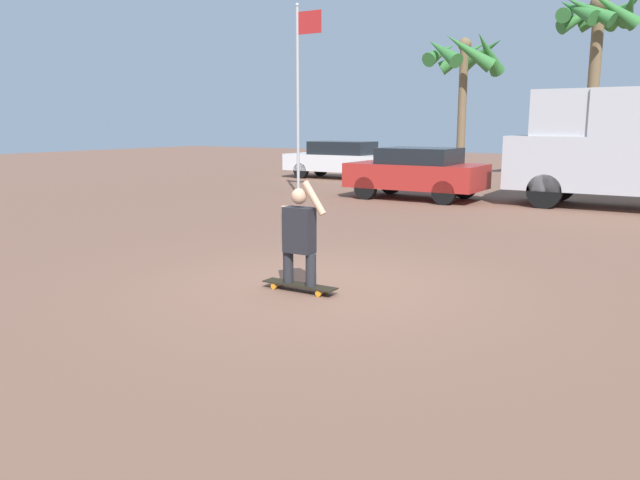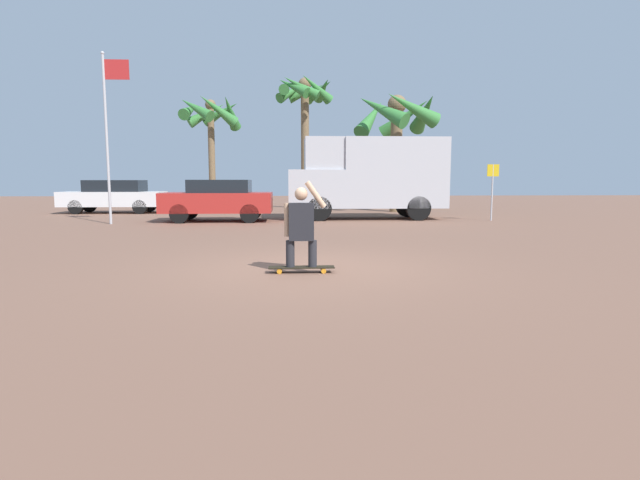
# 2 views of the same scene
# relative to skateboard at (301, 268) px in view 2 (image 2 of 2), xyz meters

# --- Properties ---
(ground_plane) EXTENTS (80.00, 80.00, 0.00)m
(ground_plane) POSITION_rel_skateboard_xyz_m (0.15, 0.43, -0.08)
(ground_plane) COLOR brown
(skateboard) EXTENTS (1.07, 0.23, 0.10)m
(skateboard) POSITION_rel_skateboard_xyz_m (0.00, 0.00, 0.00)
(skateboard) COLOR black
(skateboard) RESTS_ON ground_plane
(person_skateboarder) EXTENTS (0.68, 0.22, 1.39)m
(person_skateboarder) POSITION_rel_skateboard_xyz_m (-0.00, -0.00, 0.72)
(person_skateboarder) COLOR #28282D
(person_skateboarder) RESTS_ON skateboard
(camper_van) EXTENTS (5.97, 2.10, 3.09)m
(camper_van) POSITION_rel_skateboard_xyz_m (2.86, 11.28, 1.61)
(camper_van) COLOR black
(camper_van) RESTS_ON ground_plane
(parked_car_red) EXTENTS (3.94, 1.94, 1.51)m
(parked_car_red) POSITION_rel_skateboard_xyz_m (-2.83, 10.49, 0.73)
(parked_car_red) COLOR black
(parked_car_red) RESTS_ON ground_plane
(parked_car_white) EXTENTS (4.51, 1.73, 1.50)m
(parked_car_white) POSITION_rel_skateboard_xyz_m (-8.28, 15.40, 0.71)
(parked_car_white) COLOR black
(parked_car_white) RESTS_ON ground_plane
(palm_tree_near_van) EXTENTS (4.14, 4.31, 5.65)m
(palm_tree_near_van) POSITION_rel_skateboard_xyz_m (4.88, 15.67, 4.25)
(palm_tree_near_van) COLOR brown
(palm_tree_near_van) RESTS_ON ground_plane
(palm_tree_center_background) EXTENTS (3.22, 3.22, 6.91)m
(palm_tree_center_background) POSITION_rel_skateboard_xyz_m (0.56, 18.73, 5.60)
(palm_tree_center_background) COLOR brown
(palm_tree_center_background) RESTS_ON ground_plane
(palm_tree_far_left) EXTENTS (3.19, 3.37, 5.80)m
(palm_tree_far_left) POSITION_rel_skateboard_xyz_m (-4.26, 18.29, 4.66)
(palm_tree_far_left) COLOR brown
(palm_tree_far_left) RESTS_ON ground_plane
(flagpole) EXTENTS (0.90, 0.12, 5.74)m
(flagpole) POSITION_rel_skateboard_xyz_m (-6.29, 9.47, 3.24)
(flagpole) COLOR #B7B7BC
(flagpole) RESTS_ON ground_plane
(street_sign) EXTENTS (0.44, 0.06, 2.08)m
(street_sign) POSITION_rel_skateboard_xyz_m (7.27, 10.13, 1.27)
(street_sign) COLOR #B7B7BC
(street_sign) RESTS_ON ground_plane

